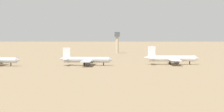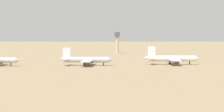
% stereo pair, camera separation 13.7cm
% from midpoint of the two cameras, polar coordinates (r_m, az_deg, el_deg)
% --- Properties ---
extents(ground, '(4000.00, 4000.00, 0.00)m').
position_cam_midpoint_polar(ground, '(250.64, 2.37, -1.31)').
color(ground, '#9E8460').
extents(ridge_west, '(337.72, 324.41, 138.65)m').
position_cam_midpoint_polar(ridge_west, '(1375.65, -10.70, 5.23)').
color(ridge_west, gray).
rests_on(ridge_west, ground).
extents(ridge_center, '(350.81, 284.44, 77.78)m').
position_cam_midpoint_polar(ridge_center, '(1382.68, 7.81, 3.98)').
color(ridge_center, gray).
rests_on(ridge_center, ground).
extents(parked_jet_white_3, '(33.94, 28.71, 11.21)m').
position_cam_midpoint_polar(parked_jet_white_3, '(246.21, -3.78, -0.54)').
color(parked_jet_white_3, silver).
rests_on(parked_jet_white_3, ground).
extents(parked_jet_white_4, '(35.93, 30.23, 11.87)m').
position_cam_midpoint_polar(parked_jet_white_4, '(256.57, 8.57, -0.37)').
color(parked_jet_white_4, white).
rests_on(parked_jet_white_4, ground).
extents(control_tower, '(5.20, 5.20, 21.64)m').
position_cam_midpoint_polar(control_tower, '(401.21, 0.76, 2.26)').
color(control_tower, '#C6B793').
rests_on(control_tower, ground).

